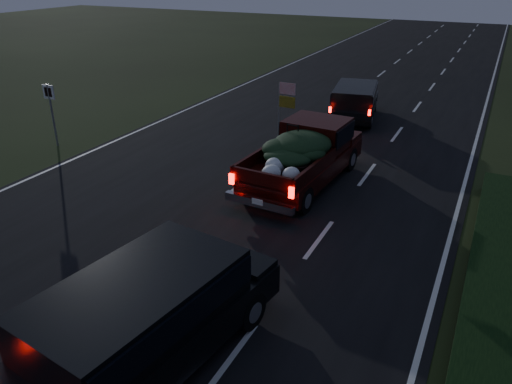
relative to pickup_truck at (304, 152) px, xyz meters
The scene contains 7 objects.
ground 6.26m from the pickup_truck, 107.07° to the right, with size 120.00×120.00×0.00m, color black.
road_asphalt 6.26m from the pickup_truck, 107.07° to the right, with size 14.00×120.00×0.02m, color black.
hedge_row 6.70m from the pickup_truck, 25.80° to the right, with size 1.00×10.00×0.60m, color black.
route_sign 10.36m from the pickup_truck, behind, with size 0.55×0.08×2.50m.
pickup_truck is the anchor object (origin of this frame).
lead_suv 8.12m from the pickup_truck, 94.12° to the left, with size 2.62×4.75×1.29m.
rear_suv 9.07m from the pickup_truck, 87.13° to the right, with size 2.93×5.57×1.53m.
Camera 1 is at (7.19, -8.68, 6.80)m, focal length 35.00 mm.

